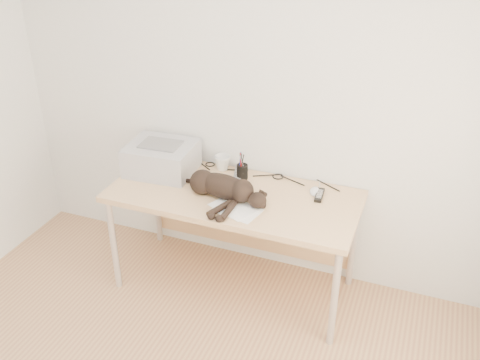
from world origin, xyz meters
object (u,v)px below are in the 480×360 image
at_px(printer, 162,158).
at_px(mouse, 315,190).
at_px(mug, 223,163).
at_px(pen_cup, 242,171).
at_px(desk, 238,205).
at_px(cat, 220,187).

xyz_separation_m(printer, mouse, (1.05, 0.09, -0.08)).
height_order(printer, mug, printer).
bearing_deg(pen_cup, mug, 157.10).
distance_m(mug, mouse, 0.68).
height_order(mug, mouse, mug).
xyz_separation_m(printer, pen_cup, (0.55, 0.09, -0.05)).
bearing_deg(mug, desk, -45.37).
relative_size(desk, mug, 14.33).
distance_m(printer, mouse, 1.06).
height_order(desk, pen_cup, pen_cup).
relative_size(printer, cat, 0.65).
xyz_separation_m(desk, mouse, (0.48, 0.12, 0.15)).
distance_m(cat, mouse, 0.61).
height_order(printer, mouse, printer).
distance_m(printer, mug, 0.42).
xyz_separation_m(mug, pen_cup, (0.17, -0.07, 0.00)).
bearing_deg(mouse, pen_cup, 170.26).
xyz_separation_m(printer, mug, (0.38, 0.17, -0.05)).
distance_m(desk, pen_cup, 0.22).
distance_m(mug, pen_cup, 0.19).
distance_m(desk, printer, 0.62).
relative_size(desk, cat, 2.23).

